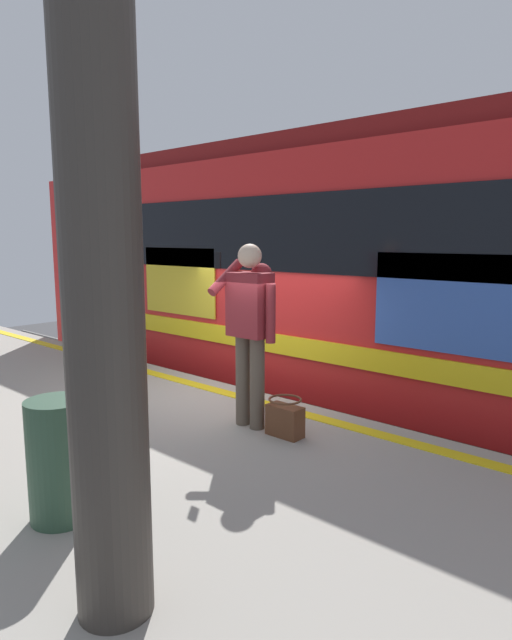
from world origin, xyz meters
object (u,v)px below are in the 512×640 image
Objects in this scene: train_carriage at (351,265)px; trash_bin at (59,460)px; handbag at (285,419)px; station_column at (100,223)px; passenger at (251,320)px.

trash_bin is (-0.91, 4.84, -1.01)m from train_carriage.
train_carriage is at bearing -79.35° from trash_bin.
train_carriage is at bearing -68.80° from handbag.
station_column is (-1.90, 5.10, 0.44)m from train_carriage.
trash_bin is at bearing 85.39° from handbag.
station_column is at bearing 110.44° from train_carriage.
handbag is at bearing 111.20° from train_carriage.
handbag is 2.08m from trash_bin.
passenger is at bearing -61.95° from station_column.
station_column reaches higher than train_carriage.
trash_bin is (0.17, 2.06, 0.23)m from handbag.
station_column is at bearing 118.05° from passenger.
train_carriage is 14.27× the size of trash_bin.
station_column is (-0.82, 2.32, 1.68)m from handbag.
train_carriage reaches higher than trash_bin.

